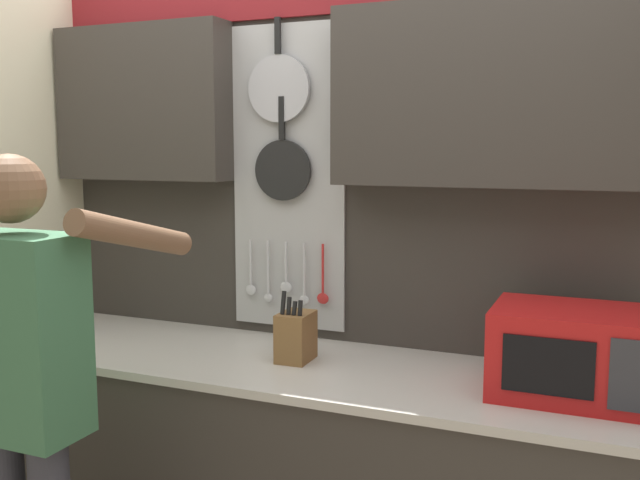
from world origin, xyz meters
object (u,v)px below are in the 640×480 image
Objects in this scene: microwave at (571,352)px; knife_block at (296,336)px; person at (24,377)px; utensil_crock at (70,311)px.

knife_block is (-0.94, 0.00, -0.05)m from microwave.
microwave is 0.94m from knife_block.
knife_block is at bearing 51.24° from person.
microwave is at bearing 25.25° from person.
utensil_crock is (-1.97, 0.00, -0.05)m from microwave.
knife_block is 1.04m from utensil_crock.
microwave is 1.80× the size of knife_block.
microwave is 0.28× the size of person.
utensil_crock is at bearing 179.95° from microwave.
knife_block is at bearing 179.95° from microwave.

